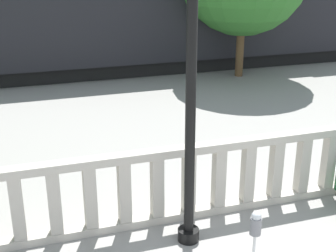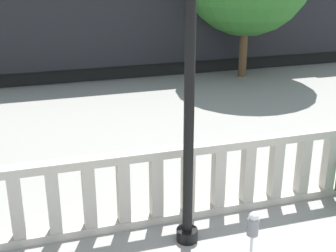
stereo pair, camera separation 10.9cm
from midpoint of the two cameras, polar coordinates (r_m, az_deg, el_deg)
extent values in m
cube|color=#BCB5A8|center=(8.69, 6.36, -9.92)|extent=(16.67, 0.24, 0.14)
cube|color=#BCB5A8|center=(8.14, 6.69, -2.43)|extent=(16.67, 0.24, 0.14)
cube|color=#BCB5A8|center=(7.81, -17.62, -9.40)|extent=(0.20, 0.20, 1.09)
cube|color=#BCB5A8|center=(7.81, -13.39, -8.96)|extent=(0.20, 0.20, 1.09)
cube|color=#BCB5A8|center=(7.84, -9.19, -8.48)|extent=(0.20, 0.20, 1.09)
cube|color=#BCB5A8|center=(7.92, -5.06, -7.97)|extent=(0.20, 0.20, 1.09)
cube|color=#BCB5A8|center=(8.04, -1.05, -7.42)|extent=(0.20, 0.20, 1.09)
cube|color=#BCB5A8|center=(8.20, 2.82, -6.86)|extent=(0.20, 0.20, 1.09)
cube|color=#BCB5A8|center=(8.39, 6.52, -6.30)|extent=(0.20, 0.20, 1.09)
cube|color=#BCB5A8|center=(8.62, 10.03, -5.74)|extent=(0.20, 0.20, 1.09)
cube|color=#BCB5A8|center=(8.88, 13.34, -5.19)|extent=(0.20, 0.20, 1.09)
cube|color=#BCB5A8|center=(9.17, 16.45, -4.66)|extent=(0.20, 0.20, 1.09)
cube|color=#BCB5A8|center=(9.48, 19.35, -4.15)|extent=(0.20, 0.20, 1.09)
cylinder|color=black|center=(7.87, 2.74, -13.09)|extent=(0.35, 0.35, 0.20)
cylinder|color=black|center=(6.82, 3.09, 4.66)|extent=(0.16, 0.16, 4.79)
cylinder|color=slate|center=(6.36, 10.80, -11.98)|extent=(0.15, 0.15, 0.24)
sphere|color=#B2B7BC|center=(6.29, 10.89, -10.81)|extent=(0.13, 0.13, 0.13)
cube|color=black|center=(18.57, -6.90, 7.33)|extent=(21.74, 2.24, 0.55)
cube|color=black|center=(18.27, -7.13, 12.57)|extent=(22.18, 2.80, 2.87)
cylinder|color=brown|center=(17.93, 9.35, 9.33)|extent=(0.29, 0.29, 2.13)
camera|label=1|loc=(0.05, -89.64, 0.13)|focal=50.00mm
camera|label=2|loc=(0.05, 90.36, -0.13)|focal=50.00mm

